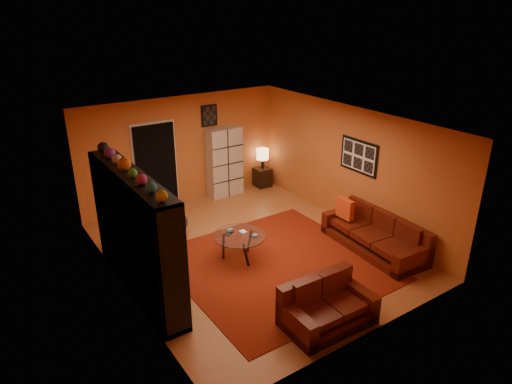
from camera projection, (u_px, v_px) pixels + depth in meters
floor at (252, 251)px, 9.03m from camera, size 6.00×6.00×0.00m
ceiling at (251, 122)px, 8.04m from camera, size 6.00×6.00×0.00m
wall_back at (182, 151)px, 10.84m from camera, size 6.00×0.00×6.00m
wall_front at (372, 259)px, 6.24m from camera, size 6.00×0.00×6.00m
wall_left at (120, 224)px, 7.25m from camera, size 0.00×6.00×6.00m
wall_right at (348, 166)px, 9.82m from camera, size 0.00×6.00×6.00m
rug at (277, 265)px, 8.55m from camera, size 3.60×3.60×0.01m
doorway at (156, 168)px, 10.55m from camera, size 0.95×0.10×2.04m
wall_art_right at (359, 156)px, 9.47m from camera, size 0.03×1.00×0.70m
wall_art_back at (209, 116)px, 10.92m from camera, size 0.42×0.03×0.52m
entertainment_unit at (136, 234)px, 7.46m from camera, size 0.45×3.00×2.10m
tv at (137, 235)px, 7.59m from camera, size 0.88×0.12×0.51m
sofa at (377, 235)px, 9.05m from camera, size 1.05×2.25×0.85m
loveseat at (325, 306)px, 6.93m from camera, size 1.40×0.86×0.85m
throw_pillow at (345, 208)px, 9.39m from camera, size 0.12×0.42×0.42m
coffee_table at (240, 238)px, 8.58m from camera, size 1.01×1.01×0.50m
storage_cabinet at (224, 162)px, 11.38m from camera, size 0.88×0.41×1.75m
bowl_chair at (172, 223)px, 9.50m from camera, size 0.68×0.68×0.56m
side_table at (262, 177)px, 12.16m from camera, size 0.41×0.41×0.50m
table_lamp at (263, 155)px, 11.92m from camera, size 0.32×0.32×0.53m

